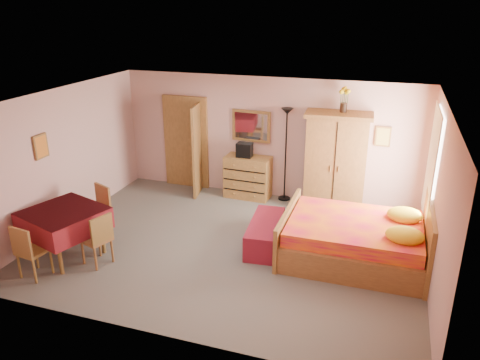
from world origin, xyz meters
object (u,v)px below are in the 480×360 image
(stereo, at_px, (245,150))
(chair_north, at_px, (95,213))
(wall_mirror, at_px, (251,126))
(chair_east, at_px, (96,239))
(dining_table, at_px, (66,233))
(bench, at_px, (265,233))
(chair_south, at_px, (33,250))
(chest_of_drawers, at_px, (248,177))
(wardrobe, at_px, (336,163))
(chair_west, at_px, (31,223))
(bed, at_px, (355,228))
(floor_lamp, at_px, (286,155))
(sunflower_vase, at_px, (344,100))

(stereo, xyz_separation_m, chair_north, (-1.98, -2.65, -0.59))
(wall_mirror, height_order, chair_east, wall_mirror)
(dining_table, distance_m, chair_north, 0.74)
(bench, relative_size, chair_south, 1.52)
(stereo, bearing_deg, wall_mirror, 71.87)
(chest_of_drawers, relative_size, chair_north, 1.02)
(dining_table, relative_size, chair_south, 1.27)
(wardrobe, height_order, bench, wardrobe)
(wardrobe, relative_size, chair_north, 2.12)
(wardrobe, relative_size, dining_table, 1.78)
(wardrobe, height_order, chair_west, wardrobe)
(bed, bearing_deg, chair_north, -171.30)
(floor_lamp, distance_m, chair_north, 4.02)
(stereo, bearing_deg, wardrobe, -1.85)
(wall_mirror, xyz_separation_m, bench, (0.94, -2.21, -1.32))
(floor_lamp, xyz_separation_m, chair_south, (-2.99, -4.20, -0.55))
(sunflower_vase, xyz_separation_m, bench, (-0.98, -2.01, -2.05))
(chest_of_drawers, distance_m, wardrobe, 1.94)
(dining_table, relative_size, chair_north, 1.19)
(bed, bearing_deg, chair_south, -155.69)
(stereo, xyz_separation_m, dining_table, (-2.05, -3.38, -0.66))
(wall_mirror, xyz_separation_m, wardrobe, (1.86, -0.29, -0.54))
(stereo, relative_size, wardrobe, 0.16)
(wardrobe, height_order, chair_south, wardrobe)
(wardrobe, distance_m, chair_north, 4.72)
(wall_mirror, height_order, chair_north, wall_mirror)
(sunflower_vase, distance_m, chair_south, 6.08)
(floor_lamp, height_order, dining_table, floor_lamp)
(chest_of_drawers, xyz_separation_m, bench, (0.94, -2.00, -0.23))
(bed, height_order, chair_west, bed)
(wardrobe, bearing_deg, wall_mirror, 167.84)
(sunflower_vase, bearing_deg, bed, -74.94)
(bed, relative_size, dining_table, 2.06)
(chair_south, bearing_deg, chair_north, 91.94)
(wall_mirror, distance_m, stereo, 0.53)
(chest_of_drawers, bearing_deg, floor_lamp, 10.92)
(sunflower_vase, xyz_separation_m, chair_east, (-3.42, -3.45, -1.83))
(chest_of_drawers, bearing_deg, chair_south, -116.08)
(bench, distance_m, chair_south, 3.77)
(bed, xyz_separation_m, chair_south, (-4.65, -2.11, -0.09))
(chair_west, bearing_deg, wall_mirror, 126.45)
(stereo, xyz_separation_m, chair_west, (-2.74, -3.38, -0.56))
(floor_lamp, xyz_separation_m, bed, (1.66, -2.09, -0.46))
(chair_east, bearing_deg, stereo, -3.71)
(wardrobe, distance_m, bed, 2.03)
(wall_mirror, relative_size, dining_table, 0.76)
(bed, relative_size, chair_south, 2.61)
(sunflower_vase, bearing_deg, chair_west, -144.34)
(chest_of_drawers, relative_size, chair_west, 0.96)
(stereo, distance_m, chair_west, 4.38)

